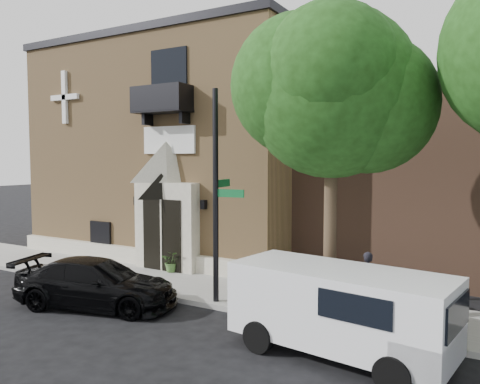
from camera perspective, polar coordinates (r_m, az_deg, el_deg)
The scene contains 11 objects.
ground at distance 15.11m, azimuth -12.46°, elevation -12.20°, with size 120.00×120.00×0.00m, color black.
sidewalk at distance 15.60m, azimuth -5.90°, elevation -11.31°, with size 42.00×3.00×0.15m, color gray.
church at distance 22.63m, azimuth -4.71°, elevation 5.11°, with size 12.20×11.01×9.30m.
street_tree_left at distance 11.82m, azimuth 11.10°, elevation 12.08°, with size 4.97×4.38×7.77m.
black_sedan at distance 14.10m, azimuth -17.10°, elevation -10.59°, with size 1.90×4.69×1.36m, color black.
cargo_van at distance 10.31m, azimuth 12.91°, elevation -13.80°, with size 4.85×2.49×1.89m.
street_sign at distance 13.15m, azimuth -2.87°, elevation -0.45°, with size 0.97×0.95×6.00m.
fire_hydrant at distance 12.20m, azimuth 9.77°, elevation -13.31°, with size 0.49×0.39×0.85m.
dumpster at distance 11.95m, azimuth 17.19°, elevation -12.80°, with size 2.11×1.59×1.23m.
planter at distance 17.13m, azimuth -8.27°, elevation -8.36°, with size 0.69×0.60×0.77m, color #456E32.
pedestrian_near at distance 13.52m, azimuth 15.27°, elevation -10.18°, with size 0.55×0.36×1.52m, color black.
Camera 1 is at (9.76, -10.74, 4.19)m, focal length 35.00 mm.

